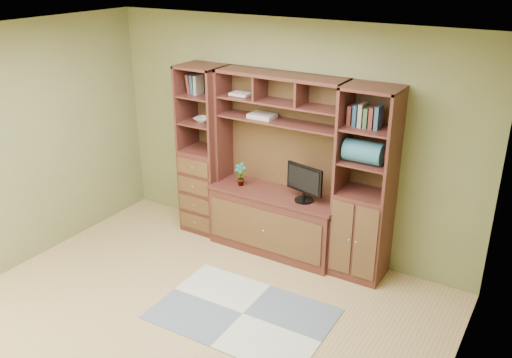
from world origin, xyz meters
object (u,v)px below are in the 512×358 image
Objects in this scene: monitor at (305,177)px; right_tower at (365,186)px; left_tower at (204,151)px; center_hutch at (275,168)px.

right_tower is at bearing 19.35° from monitor.
left_tower is 3.65× the size of monitor.
left_tower is 1.00× the size of right_tower.
monitor is (0.38, -0.03, -0.01)m from center_hutch.
monitor is at bearing -3.11° from left_tower.
left_tower is at bearing 177.71° from center_hutch.
center_hutch is at bearing -172.55° from monitor.
left_tower is 1.38m from monitor.
monitor is at bearing -173.38° from right_tower.
monitor is at bearing -5.28° from center_hutch.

